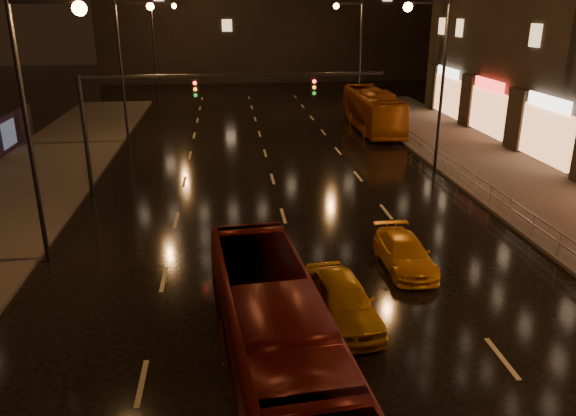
{
  "coord_description": "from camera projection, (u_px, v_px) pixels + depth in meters",
  "views": [
    {
      "loc": [
        -2.51,
        -8.71,
        9.42
      ],
      "look_at": [
        -0.41,
        10.22,
        2.5
      ],
      "focal_mm": 35.0,
      "sensor_mm": 36.0,
      "label": 1
    }
  ],
  "objects": [
    {
      "name": "ground",
      "position": [
        276.0,
        190.0,
        30.3
      ],
      "size": [
        140.0,
        140.0,
        0.0
      ],
      "primitive_type": "plane",
      "color": "black",
      "rests_on": "ground"
    },
    {
      "name": "sidewalk_right",
      "position": [
        564.0,
        211.0,
        27.0
      ],
      "size": [
        7.0,
        70.0,
        0.15
      ],
      "primitive_type": "cube",
      "color": "#38332D",
      "rests_on": "ground"
    },
    {
      "name": "traffic_signal",
      "position": [
        175.0,
        104.0,
        28.16
      ],
      "size": [
        15.31,
        0.32,
        6.2
      ],
      "color": "black",
      "rests_on": "ground"
    },
    {
      "name": "railing_right",
      "position": [
        474.0,
        179.0,
        29.18
      ],
      "size": [
        0.05,
        56.0,
        1.0
      ],
      "color": "#99999E",
      "rests_on": "sidewalk_right"
    },
    {
      "name": "bus_red",
      "position": [
        274.0,
        336.0,
        14.34
      ],
      "size": [
        3.38,
        10.5,
        2.88
      ],
      "primitive_type": "imported",
      "rotation": [
        0.0,
        0.0,
        0.09
      ],
      "color": "#5D110D",
      "rests_on": "ground"
    },
    {
      "name": "bus_curb",
      "position": [
        372.0,
        110.0,
        44.29
      ],
      "size": [
        2.81,
        11.24,
        3.12
      ],
      "primitive_type": "imported",
      "rotation": [
        0.0,
        0.0,
        -0.02
      ],
      "color": "#9A4C0F",
      "rests_on": "ground"
    },
    {
      "name": "taxi_near",
      "position": [
        342.0,
        300.0,
        17.52
      ],
      "size": [
        2.21,
        4.52,
        1.48
      ],
      "primitive_type": "imported",
      "rotation": [
        0.0,
        0.0,
        0.11
      ],
      "color": "orange",
      "rests_on": "ground"
    },
    {
      "name": "taxi_far",
      "position": [
        405.0,
        253.0,
        21.17
      ],
      "size": [
        1.68,
        4.08,
        1.18
      ],
      "primitive_type": "imported",
      "rotation": [
        0.0,
        0.0,
        0.01
      ],
      "color": "orange",
      "rests_on": "ground"
    }
  ]
}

